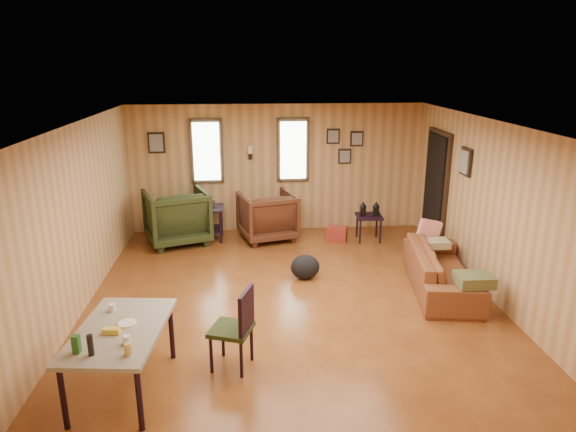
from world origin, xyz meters
name	(u,v)px	position (x,y,z in m)	size (l,w,h in m)	color
room	(301,208)	(0.17, 0.27, 1.21)	(5.54, 6.04, 2.44)	brown
sofa	(442,263)	(2.18, 0.09, 0.39)	(2.02, 0.59, 0.79)	brown
recliner_brown	(267,214)	(-0.22, 2.43, 0.48)	(0.94, 0.88, 0.97)	#4A2516
recliner_green	(177,214)	(-1.83, 2.37, 0.53)	(1.04, 0.97, 1.07)	#293317
end_table	(207,217)	(-1.31, 2.47, 0.42)	(0.60, 0.55, 0.76)	black
side_table	(369,214)	(1.62, 2.21, 0.50)	(0.48, 0.48, 0.73)	black
cooler	(337,234)	(1.04, 2.24, 0.13)	(0.42, 0.36, 0.26)	maroon
backpack	(305,267)	(0.27, 0.58, 0.19)	(0.52, 0.45, 0.38)	black
sofa_pillows	(451,256)	(2.28, 0.04, 0.51)	(0.45, 1.91, 0.40)	brown
dining_table	(120,335)	(-1.83, -1.99, 0.62)	(0.94, 1.41, 0.88)	gray
dining_chair	(237,324)	(-0.70, -1.68, 0.51)	(0.52, 0.52, 0.91)	#293317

